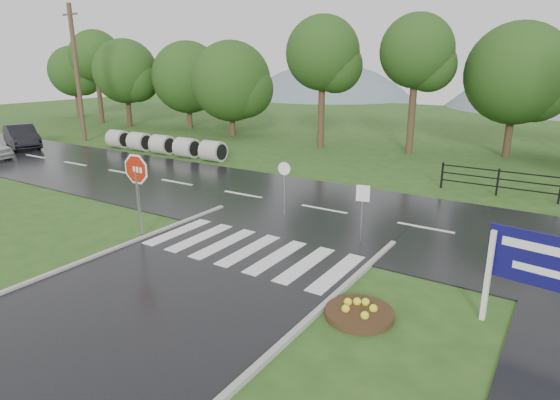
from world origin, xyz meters
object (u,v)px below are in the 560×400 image
Objects in this scene: stop_sign at (137,177)px; estate_billboard at (553,269)px; car_dark at (23,148)px; culvert_pipes at (162,144)px.

stop_sign reaches higher than estate_billboard.
stop_sign is at bearing -90.31° from car_dark.
estate_billboard is at bearing -82.11° from car_dark.
culvert_pipes is 2.06× the size of car_dark.
car_dark is (-20.13, 7.39, -2.08)m from stop_sign.
stop_sign is at bearing -46.43° from culvert_pipes.
culvert_pipes reaches higher than car_dark.
car_dark is at bearing 159.85° from stop_sign.
estate_billboard is 0.55× the size of car_dark.
car_dark is at bearing 168.05° from estate_billboard.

